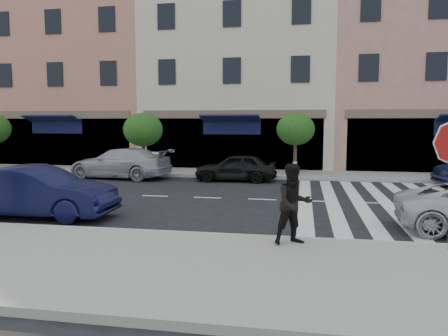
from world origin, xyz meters
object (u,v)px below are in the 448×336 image
car_near_mid (37,192)px  car_far_left (120,163)px  car_far_mid (236,167)px  walker (294,204)px

car_near_mid → car_far_left: size_ratio=0.89×
car_far_left → car_far_mid: car_far_left is taller
car_near_mid → walker: bearing=-106.0°
car_far_left → car_far_mid: bearing=97.3°
walker → car_near_mid: size_ratio=0.38×
walker → car_near_mid: walker is taller
car_far_left → walker: bearing=46.5°
walker → car_near_mid: bearing=138.4°
car_near_mid → car_far_mid: car_near_mid is taller
walker → car_far_mid: bearing=78.5°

